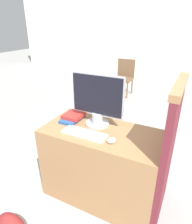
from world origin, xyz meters
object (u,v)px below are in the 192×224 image
(monitor, at_px, (97,101))
(mouse, at_px, (111,140))
(far_chair, at_px, (124,75))
(book_stack, at_px, (73,117))
(keyboard, at_px, (84,134))

(monitor, relative_size, mouse, 5.75)
(monitor, xyz_separation_m, mouse, (0.25, -0.23, -0.23))
(monitor, height_order, far_chair, monitor)
(mouse, relative_size, book_stack, 0.34)
(book_stack, bearing_deg, monitor, 5.07)
(keyboard, xyz_separation_m, mouse, (0.27, -0.00, 0.01))
(keyboard, height_order, book_stack, book_stack)
(keyboard, bearing_deg, far_chair, 103.41)
(keyboard, bearing_deg, book_stack, 140.87)
(mouse, bearing_deg, book_stack, 158.00)
(monitor, distance_m, keyboard, 0.33)
(monitor, height_order, book_stack, monitor)
(monitor, xyz_separation_m, far_chair, (-0.82, 3.15, -0.55))
(mouse, xyz_separation_m, far_chair, (-1.07, 3.38, -0.32))
(monitor, xyz_separation_m, book_stack, (-0.27, -0.02, -0.21))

